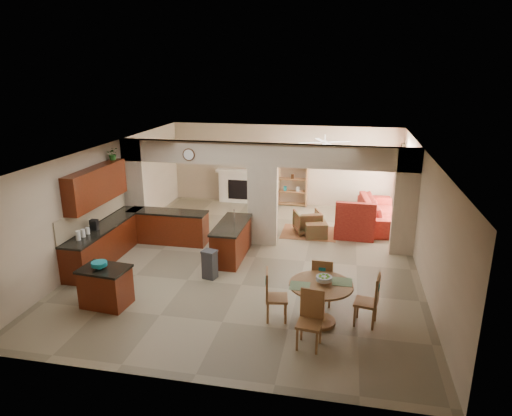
% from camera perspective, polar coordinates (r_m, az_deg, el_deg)
% --- Properties ---
extents(floor, '(10.00, 10.00, 0.00)m').
position_cam_1_polar(floor, '(11.85, -0.08, -6.16)').
color(floor, gray).
rests_on(floor, ground).
extents(ceiling, '(10.00, 10.00, 0.00)m').
position_cam_1_polar(ceiling, '(11.04, -0.08, 7.30)').
color(ceiling, white).
rests_on(ceiling, wall_back).
extents(wall_back, '(8.00, 0.00, 8.00)m').
position_cam_1_polar(wall_back, '(16.15, 3.47, 5.38)').
color(wall_back, tan).
rests_on(wall_back, floor).
extents(wall_front, '(8.00, 0.00, 8.00)m').
position_cam_1_polar(wall_front, '(6.90, -8.54, -11.57)').
color(wall_front, tan).
rests_on(wall_front, floor).
extents(wall_left, '(0.00, 10.00, 10.00)m').
position_cam_1_polar(wall_left, '(12.75, -18.00, 1.35)').
color(wall_left, tan).
rests_on(wall_left, floor).
extents(wall_right, '(0.00, 10.00, 10.00)m').
position_cam_1_polar(wall_right, '(11.31, 20.21, -0.85)').
color(wall_right, tan).
rests_on(wall_right, floor).
extents(partition_left_pier, '(0.60, 0.25, 2.80)m').
position_cam_1_polar(partition_left_pier, '(13.46, -14.84, 2.43)').
color(partition_left_pier, tan).
rests_on(partition_left_pier, floor).
extents(partition_center_pier, '(0.80, 0.25, 2.20)m').
position_cam_1_polar(partition_center_pier, '(12.39, 0.84, 0.32)').
color(partition_center_pier, tan).
rests_on(partition_center_pier, floor).
extents(partition_right_pier, '(0.60, 0.25, 2.80)m').
position_cam_1_polar(partition_right_pier, '(12.21, 18.17, 0.66)').
color(partition_right_pier, tan).
rests_on(partition_right_pier, floor).
extents(partition_header, '(8.00, 0.25, 0.60)m').
position_cam_1_polar(partition_header, '(12.06, 0.87, 6.70)').
color(partition_header, tan).
rests_on(partition_header, partition_center_pier).
extents(kitchen_counter, '(2.52, 3.29, 1.48)m').
position_cam_1_polar(kitchen_counter, '(12.48, -15.17, -3.26)').
color(kitchen_counter, '#3F1807').
rests_on(kitchen_counter, floor).
extents(upper_cabinets, '(0.35, 2.40, 0.90)m').
position_cam_1_polar(upper_cabinets, '(11.86, -19.31, 2.68)').
color(upper_cabinets, '#3F1807').
rests_on(upper_cabinets, wall_left).
extents(peninsula, '(0.70, 1.85, 0.91)m').
position_cam_1_polar(peninsula, '(11.70, -3.08, -4.08)').
color(peninsula, '#3F1807').
rests_on(peninsula, floor).
extents(wall_clock, '(0.34, 0.03, 0.34)m').
position_cam_1_polar(wall_clock, '(12.44, -8.41, 6.61)').
color(wall_clock, '#53321B').
rests_on(wall_clock, partition_header).
extents(rug, '(1.60, 1.30, 0.01)m').
position_cam_1_polar(rug, '(13.63, 6.65, -3.06)').
color(rug, '#935A35').
rests_on(rug, floor).
extents(fireplace, '(1.60, 0.35, 1.20)m').
position_cam_1_polar(fireplace, '(16.46, -2.19, 2.82)').
color(fireplace, white).
rests_on(fireplace, floor).
extents(shelving_unit, '(1.00, 0.32, 1.80)m').
position_cam_1_polar(shelving_unit, '(16.04, 4.58, 3.45)').
color(shelving_unit, brown).
rests_on(shelving_unit, floor).
extents(window_a, '(0.02, 0.90, 1.90)m').
position_cam_1_polar(window_a, '(13.54, 18.65, 1.31)').
color(window_a, white).
rests_on(window_a, wall_right).
extents(window_b, '(0.02, 0.90, 1.90)m').
position_cam_1_polar(window_b, '(15.18, 17.93, 3.03)').
color(window_b, white).
rests_on(window_b, wall_right).
extents(glazed_door, '(0.02, 0.70, 2.10)m').
position_cam_1_polar(glazed_door, '(14.40, 18.22, 1.64)').
color(glazed_door, white).
rests_on(glazed_door, wall_right).
extents(drape_a_left, '(0.10, 0.28, 2.30)m').
position_cam_1_polar(drape_a_left, '(12.96, 18.78, 0.61)').
color(drape_a_left, '#421B1A').
rests_on(drape_a_left, wall_right).
extents(drape_a_right, '(0.10, 0.28, 2.30)m').
position_cam_1_polar(drape_a_right, '(14.11, 18.22, 1.97)').
color(drape_a_right, '#421B1A').
rests_on(drape_a_right, wall_right).
extents(drape_b_left, '(0.10, 0.28, 2.30)m').
position_cam_1_polar(drape_b_left, '(14.59, 18.01, 2.48)').
color(drape_b_left, '#421B1A').
rests_on(drape_b_left, wall_right).
extents(drape_b_right, '(0.10, 0.28, 2.30)m').
position_cam_1_polar(drape_b_right, '(15.75, 17.57, 3.56)').
color(drape_b_right, '#421B1A').
rests_on(drape_b_right, wall_right).
extents(ceiling_fan, '(1.00, 1.00, 0.10)m').
position_cam_1_polar(ceiling_fan, '(13.84, 8.59, 8.12)').
color(ceiling_fan, white).
rests_on(ceiling_fan, ceiling).
extents(kitchen_island, '(1.02, 0.77, 0.83)m').
position_cam_1_polar(kitchen_island, '(9.92, -18.26, -9.30)').
color(kitchen_island, '#3F1807').
rests_on(kitchen_island, floor).
extents(teal_bowl, '(0.31, 0.31, 0.15)m').
position_cam_1_polar(teal_bowl, '(9.71, -19.00, -6.80)').
color(teal_bowl, '#147C89').
rests_on(teal_bowl, kitchen_island).
extents(trash_can, '(0.35, 0.32, 0.63)m').
position_cam_1_polar(trash_can, '(10.67, -5.80, -7.15)').
color(trash_can, '#313134').
rests_on(trash_can, floor).
extents(dining_table, '(1.21, 1.21, 0.82)m').
position_cam_1_polar(dining_table, '(8.85, 8.06, -11.04)').
color(dining_table, brown).
rests_on(dining_table, floor).
extents(fruit_bowl, '(0.30, 0.30, 0.16)m').
position_cam_1_polar(fruit_bowl, '(8.72, 8.50, -8.81)').
color(fruit_bowl, '#54A022').
rests_on(fruit_bowl, dining_table).
extents(sofa, '(2.88, 1.39, 0.81)m').
position_cam_1_polar(sofa, '(14.62, 15.33, -0.50)').
color(sofa, maroon).
rests_on(sofa, floor).
extents(chaise, '(1.14, 0.94, 0.44)m').
position_cam_1_polar(chaise, '(13.50, 12.17, -2.57)').
color(chaise, maroon).
rests_on(chaise, floor).
extents(armchair, '(0.94, 0.95, 0.68)m').
position_cam_1_polar(armchair, '(13.51, 6.45, -1.73)').
color(armchair, maroon).
rests_on(armchair, floor).
extents(ottoman, '(0.74, 0.74, 0.45)m').
position_cam_1_polar(ottoman, '(13.26, 7.45, -2.67)').
color(ottoman, maroon).
rests_on(ottoman, floor).
extents(plant, '(0.38, 0.36, 0.33)m').
position_cam_1_polar(plant, '(12.53, -17.45, 6.48)').
color(plant, '#194612').
rests_on(plant, upper_cabinets).
extents(chair_north, '(0.44, 0.44, 1.02)m').
position_cam_1_polar(chair_north, '(9.47, 8.27, -8.93)').
color(chair_north, brown).
rests_on(chair_north, floor).
extents(chair_east, '(0.49, 0.49, 1.02)m').
position_cam_1_polar(chair_east, '(8.96, 14.18, -10.91)').
color(chair_east, brown).
rests_on(chair_east, floor).
extents(chair_south, '(0.47, 0.47, 1.02)m').
position_cam_1_polar(chair_south, '(8.20, 6.84, -13.30)').
color(chair_south, brown).
rests_on(chair_south, floor).
extents(chair_west, '(0.48, 0.48, 1.02)m').
position_cam_1_polar(chair_west, '(8.89, 2.06, -10.60)').
color(chair_west, brown).
rests_on(chair_west, floor).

